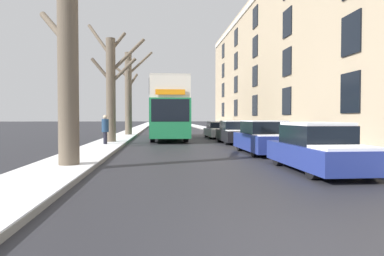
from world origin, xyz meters
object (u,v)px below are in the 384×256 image
at_px(double_decker_bus, 168,107).
at_px(pedestrian_left_sidewalk, 105,129).
at_px(bare_tree_left_0, 66,59).
at_px(parked_car_2, 234,133).
at_px(parked_car_0, 318,149).
at_px(bare_tree_left_1, 111,85).
at_px(parked_car_3, 219,130).
at_px(bare_tree_left_2, 129,91).
at_px(parked_car_1, 264,138).

xyz_separation_m(double_decker_bus, pedestrian_left_sidewalk, (-3.65, -6.52, -1.46)).
bearing_deg(bare_tree_left_0, parked_car_2, 53.92).
height_order(parked_car_0, parked_car_2, parked_car_0).
distance_m(bare_tree_left_1, parked_car_3, 9.98).
bearing_deg(parked_car_0, bare_tree_left_1, 123.67).
bearing_deg(parked_car_3, bare_tree_left_2, 154.88).
xyz_separation_m(bare_tree_left_2, parked_car_1, (7.39, -15.38, -3.28)).
bearing_deg(parked_car_3, bare_tree_left_0, -115.32).
distance_m(bare_tree_left_0, parked_car_1, 9.06).
bearing_deg(parked_car_0, bare_tree_left_0, 171.75).
bearing_deg(parked_car_2, double_decker_bus, 132.15).
bearing_deg(bare_tree_left_0, double_decker_bus, 76.74).
xyz_separation_m(parked_car_1, parked_car_3, (0.00, 11.91, -0.07)).
distance_m(bare_tree_left_0, parked_car_0, 8.15).
xyz_separation_m(bare_tree_left_1, pedestrian_left_sidewalk, (-0.08, -1.99, -2.67)).
height_order(bare_tree_left_0, parked_car_0, bare_tree_left_0).
relative_size(double_decker_bus, parked_car_1, 2.39).
relative_size(bare_tree_left_0, parked_car_3, 1.74).
bearing_deg(parked_car_3, pedestrian_left_sidewalk, -135.29).
height_order(parked_car_1, pedestrian_left_sidewalk, pedestrian_left_sidewalk).
height_order(bare_tree_left_1, double_decker_bus, bare_tree_left_1).
xyz_separation_m(bare_tree_left_2, parked_car_2, (7.39, -9.09, -3.31)).
relative_size(parked_car_0, parked_car_2, 1.02).
xyz_separation_m(bare_tree_left_0, bare_tree_left_1, (-0.06, 10.38, 0.22)).
relative_size(bare_tree_left_1, parked_car_2, 1.80).
bearing_deg(double_decker_bus, parked_car_2, -47.85).
relative_size(bare_tree_left_1, pedestrian_left_sidewalk, 4.35).
bearing_deg(parked_car_0, double_decker_bus, 104.27).
relative_size(bare_tree_left_1, bare_tree_left_2, 0.99).
bearing_deg(bare_tree_left_1, parked_car_1, -39.27).
bearing_deg(double_decker_bus, bare_tree_left_1, -128.23).
bearing_deg(pedestrian_left_sidewalk, bare_tree_left_1, -19.89).
bearing_deg(bare_tree_left_2, parked_car_3, -25.12).
relative_size(bare_tree_left_0, bare_tree_left_1, 1.00).
relative_size(double_decker_bus, parked_car_0, 2.43).
height_order(bare_tree_left_0, pedestrian_left_sidewalk, bare_tree_left_0).
height_order(parked_car_0, parked_car_3, parked_car_0).
bearing_deg(parked_car_1, double_decker_bus, 110.69).
bearing_deg(bare_tree_left_1, pedestrian_left_sidewalk, -92.24).
bearing_deg(bare_tree_left_0, bare_tree_left_2, 89.43).
xyz_separation_m(parked_car_0, pedestrian_left_sidewalk, (-7.72, 9.49, 0.30)).
bearing_deg(double_decker_bus, parked_car_0, -75.73).
relative_size(bare_tree_left_0, parked_car_0, 1.77).
xyz_separation_m(bare_tree_left_2, pedestrian_left_sidewalk, (-0.33, -11.11, -3.00)).
bearing_deg(parked_car_0, parked_car_1, 90.00).
xyz_separation_m(bare_tree_left_0, pedestrian_left_sidewalk, (-0.14, 8.39, -2.45)).
bearing_deg(parked_car_3, parked_car_0, -90.00).
height_order(bare_tree_left_1, bare_tree_left_2, bare_tree_left_2).
height_order(bare_tree_left_1, parked_car_0, bare_tree_left_1).
bearing_deg(bare_tree_left_2, pedestrian_left_sidewalk, -91.70).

